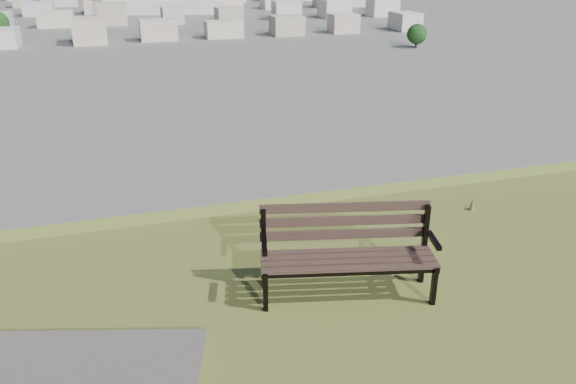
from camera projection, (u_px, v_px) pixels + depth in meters
name	position (u px, v px, depth m)	size (l,w,h in m)	color
park_bench	(347.00, 247.00, 5.46)	(1.76, 0.91, 0.88)	#402D25
arena	(166.00, 0.00, 279.14)	(61.20, 35.15, 24.30)	silver
city_trees	(59.00, 1.00, 285.37)	(406.52, 387.20, 9.98)	#332519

